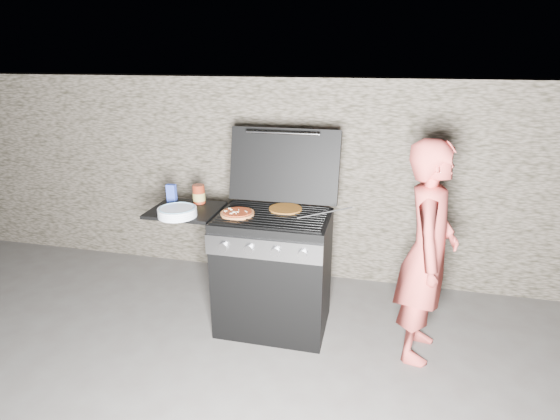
% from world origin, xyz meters
% --- Properties ---
extents(ground, '(50.00, 50.00, 0.00)m').
position_xyz_m(ground, '(0.00, 0.00, 0.00)').
color(ground, '#494440').
extents(stone_wall, '(8.00, 0.35, 1.80)m').
position_xyz_m(stone_wall, '(0.00, 1.05, 0.90)').
color(stone_wall, '#766A5D').
rests_on(stone_wall, ground).
extents(gas_grill, '(1.34, 0.79, 0.91)m').
position_xyz_m(gas_grill, '(-0.25, 0.00, 0.46)').
color(gas_grill, black).
rests_on(gas_grill, ground).
extents(pizza_topped, '(0.24, 0.24, 0.03)m').
position_xyz_m(pizza_topped, '(-0.25, -0.06, 0.92)').
color(pizza_topped, '#C17D49').
rests_on(pizza_topped, gas_grill).
extents(pizza_plain, '(0.27, 0.27, 0.01)m').
position_xyz_m(pizza_plain, '(0.06, 0.12, 0.92)').
color(pizza_plain, '#AE6822').
rests_on(pizza_plain, gas_grill).
extents(sauce_jar, '(0.10, 0.10, 0.14)m').
position_xyz_m(sauce_jar, '(-0.62, 0.15, 0.97)').
color(sauce_jar, maroon).
rests_on(sauce_jar, gas_grill).
extents(blue_carton, '(0.07, 0.04, 0.15)m').
position_xyz_m(blue_carton, '(-0.82, 0.10, 0.98)').
color(blue_carton, '#2C43B4').
rests_on(blue_carton, gas_grill).
extents(plate_stack, '(0.30, 0.30, 0.06)m').
position_xyz_m(plate_stack, '(-0.65, -0.16, 0.93)').
color(plate_stack, white).
rests_on(plate_stack, gas_grill).
extents(person, '(0.44, 0.60, 1.51)m').
position_xyz_m(person, '(1.06, -0.07, 0.75)').
color(person, '#D74C45').
rests_on(person, ground).
extents(tongs, '(0.37, 0.13, 0.08)m').
position_xyz_m(tongs, '(0.37, 0.00, 0.95)').
color(tongs, black).
rests_on(tongs, gas_grill).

